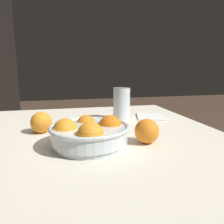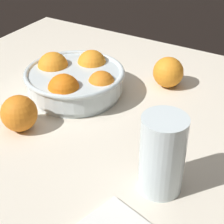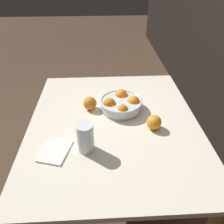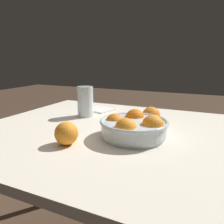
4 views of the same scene
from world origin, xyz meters
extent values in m
cube|color=beige|center=(0.00, 0.00, 0.71)|extent=(1.12, 0.95, 0.03)
cylinder|color=#936B47|center=(0.50, -0.42, 0.35)|extent=(0.05, 0.05, 0.70)
cylinder|color=#936B47|center=(0.50, 0.42, 0.35)|extent=(0.05, 0.05, 0.70)
cylinder|color=silver|center=(-0.12, 0.05, 0.73)|extent=(0.23, 0.23, 0.02)
cylinder|color=silver|center=(-0.12, 0.05, 0.77)|extent=(0.24, 0.24, 0.05)
torus|color=silver|center=(-0.12, 0.05, 0.79)|extent=(0.25, 0.25, 0.01)
sphere|color=orange|center=(-0.04, 0.05, 0.78)|extent=(0.07, 0.07, 0.07)
sphere|color=orange|center=(-0.11, 0.12, 0.78)|extent=(0.08, 0.08, 0.08)
sphere|color=orange|center=(-0.19, 0.06, 0.78)|extent=(0.08, 0.08, 0.08)
sphere|color=orange|center=(-0.10, -0.02, 0.78)|extent=(0.08, 0.08, 0.08)
cylinder|color=#F4A314|center=(0.21, -0.15, 0.78)|extent=(0.07, 0.07, 0.12)
cylinder|color=silver|center=(0.21, -0.15, 0.80)|extent=(0.08, 0.08, 0.15)
sphere|color=orange|center=(0.07, 0.21, 0.77)|extent=(0.08, 0.08, 0.08)
sphere|color=orange|center=(-0.13, -0.14, 0.77)|extent=(0.08, 0.08, 0.08)
cube|color=white|center=(0.22, -0.30, 0.73)|extent=(0.19, 0.16, 0.01)
camera|label=1|loc=(-0.78, 0.13, 0.97)|focal=35.00mm
camera|label=2|loc=(0.39, -0.62, 1.22)|focal=60.00mm
camera|label=3|loc=(0.97, -0.06, 1.50)|focal=35.00mm
camera|label=4|loc=(-0.36, 0.79, 1.02)|focal=35.00mm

